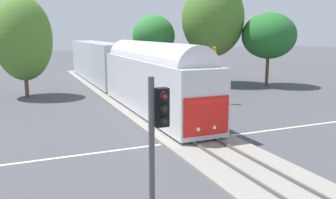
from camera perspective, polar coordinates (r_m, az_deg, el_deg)
ground_plane at (r=20.91m, az=4.48°, el=-6.47°), size 220.00×220.00×0.00m
road_centre_stripe at (r=20.91m, az=4.48°, el=-6.46°), size 44.00×0.20×0.01m
railway_track at (r=20.88m, az=4.48°, el=-6.22°), size 4.40×80.00×0.32m
commuter_train at (r=35.68m, az=-7.81°, el=5.20°), size 3.04×38.44×5.16m
traffic_signal_near_left at (r=9.22m, az=-1.76°, el=-6.69°), size 0.53×0.38×5.09m
traffic_signal_far_side at (r=30.98m, az=7.06°, el=5.75°), size 0.53×0.38×5.25m
oak_far_right at (r=42.79m, az=7.17°, el=12.74°), size 7.25×7.25×12.17m
elm_centre_background at (r=43.65m, az=-2.31°, el=10.06°), size 5.11×5.11×8.20m
oak_behind_train at (r=36.58m, az=-22.17°, el=9.01°), size 5.34×5.34×9.54m
maple_right_background at (r=42.77m, az=15.84°, el=9.77°), size 6.13×6.13×8.35m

